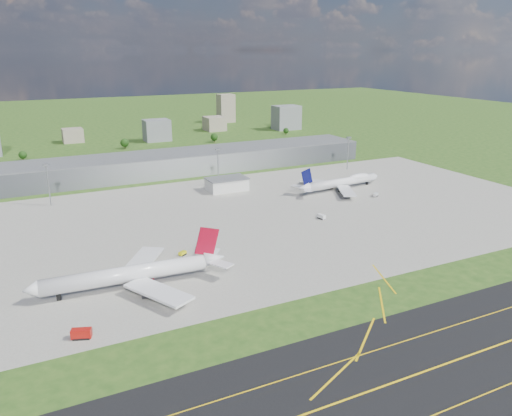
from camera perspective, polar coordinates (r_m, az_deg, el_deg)
name	(u,v)px	position (r m, az deg, el deg)	size (l,w,h in m)	color
ground	(189,176)	(380.14, -7.68, 3.67)	(1400.00, 1400.00, 0.00)	#274B17
taxiway	(463,358)	(172.42, 22.56, -15.53)	(1400.00, 60.00, 0.06)	black
apron	(268,215)	(286.09, 1.34, -0.83)	(360.00, 190.00, 0.08)	gray
terminal	(182,162)	(392.37, -8.43, 5.20)	(300.00, 42.00, 15.00)	gray
ops_building	(227,184)	(337.10, -3.36, 2.71)	(26.00, 16.00, 8.00)	silver
mast_west	(48,177)	(324.35, -22.72, 3.26)	(3.50, 2.00, 25.90)	gray
mast_center	(218,160)	(347.42, -4.37, 5.46)	(3.50, 2.00, 25.90)	gray
mast_east	(348,147)	(400.51, 10.50, 6.84)	(3.50, 2.00, 25.90)	gray
airliner_red_twin	(134,274)	(205.17, -13.80, -7.33)	(78.53, 61.13, 21.55)	silver
airliner_blue_quad	(342,182)	(343.32, 9.81, 2.93)	(69.31, 54.14, 18.09)	silver
fire_truck	(144,279)	(209.98, -12.64, -7.88)	(7.79, 4.42, 3.29)	red
crash_tender	(81,334)	(177.86, -19.32, -13.44)	(7.01, 4.80, 3.36)	#A4100B
tug_yellow	(183,253)	(233.29, -8.39, -5.16)	(4.15, 3.66, 1.79)	yellow
van_white_near	(321,217)	(281.75, 7.48, -1.01)	(3.12, 5.31, 2.54)	white
van_white_far	(376,195)	(331.32, 13.52, 1.47)	(4.86, 4.11, 2.32)	silver
bldg_cw	(73,135)	(549.92, -20.21, 7.79)	(20.00, 18.00, 14.00)	gray
bldg_c	(157,130)	(534.31, -11.27, 8.71)	(26.00, 20.00, 22.00)	slate
bldg_ce	(214,124)	(597.08, -4.77, 9.60)	(22.00, 24.00, 16.00)	gray
bldg_e	(286,118)	(603.56, 3.48, 10.28)	(30.00, 22.00, 28.00)	slate
bldg_tall_e	(226,108)	(665.94, -3.46, 11.31)	(20.00, 18.00, 36.00)	gray
tree_w	(23,155)	(473.54, -25.12, 5.52)	(6.75, 6.75, 8.25)	#382314
tree_c	(125,143)	(497.35, -14.78, 7.22)	(8.10, 8.10, 9.90)	#382314
tree_e	(214,137)	(517.60, -4.80, 8.09)	(7.65, 7.65, 9.35)	#382314
tree_far_e	(286,131)	(564.96, 3.44, 8.81)	(6.30, 6.30, 7.70)	#382314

